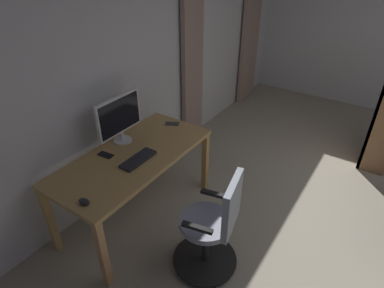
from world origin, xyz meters
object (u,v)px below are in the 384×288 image
at_px(office_chair, 213,229).
at_px(cell_phone_by_monitor, 106,155).
at_px(computer_monitor, 119,117).
at_px(computer_mouse, 84,202).
at_px(computer_keyboard, 138,159).
at_px(cell_phone_face_up, 172,124).
at_px(desk, 134,162).

distance_m(office_chair, cell_phone_by_monitor, 1.18).
bearing_deg(cell_phone_by_monitor, computer_monitor, -174.30).
distance_m(computer_mouse, cell_phone_by_monitor, 0.64).
distance_m(computer_monitor, cell_phone_by_monitor, 0.38).
height_order(office_chair, cell_phone_by_monitor, office_chair).
relative_size(computer_keyboard, cell_phone_face_up, 2.51).
bearing_deg(cell_phone_face_up, office_chair, 23.00).
height_order(desk, computer_keyboard, computer_keyboard).
bearing_deg(computer_mouse, office_chair, 126.04).
xyz_separation_m(office_chair, cell_phone_face_up, (-0.78, -0.99, 0.31)).
bearing_deg(computer_monitor, computer_mouse, 26.33).
height_order(office_chair, cell_phone_face_up, office_chair).
distance_m(desk, cell_phone_face_up, 0.68).
height_order(office_chair, computer_mouse, office_chair).
bearing_deg(cell_phone_face_up, computer_monitor, -49.10).
distance_m(computer_mouse, cell_phone_face_up, 1.37).
distance_m(desk, computer_monitor, 0.45).
height_order(office_chair, computer_keyboard, office_chair).
relative_size(desk, computer_mouse, 15.74).
distance_m(computer_keyboard, cell_phone_by_monitor, 0.32).
height_order(office_chair, computer_monitor, computer_monitor).
distance_m(computer_keyboard, cell_phone_face_up, 0.73).
bearing_deg(computer_monitor, cell_phone_by_monitor, 11.52).
xyz_separation_m(desk, cell_phone_face_up, (-0.67, -0.05, 0.09)).
xyz_separation_m(desk, computer_monitor, (-0.13, -0.25, 0.35)).
distance_m(computer_monitor, cell_phone_face_up, 0.64).
bearing_deg(cell_phone_face_up, desk, -24.41).
bearing_deg(computer_monitor, computer_keyboard, 64.98).
bearing_deg(computer_monitor, desk, 63.28).
bearing_deg(desk, computer_monitor, -116.72).
height_order(cell_phone_face_up, cell_phone_by_monitor, same).
bearing_deg(computer_mouse, cell_phone_by_monitor, -147.23).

